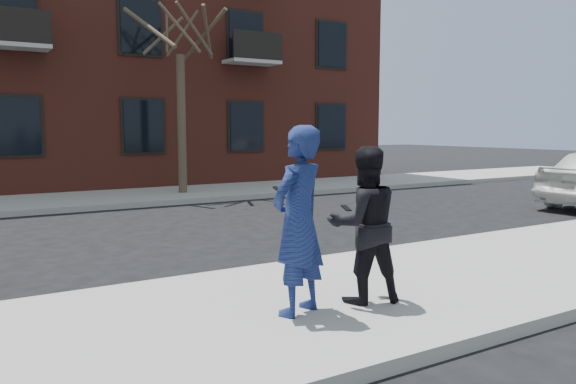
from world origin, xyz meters
TOP-DOWN VIEW (x-y plane):
  - ground at (0.00, 0.00)m, footprint 100.00×100.00m
  - near_sidewalk at (0.00, -0.25)m, footprint 50.00×3.50m
  - near_curb at (0.00, 1.55)m, footprint 50.00×0.10m
  - far_sidewalk at (0.00, 11.25)m, footprint 50.00×3.50m
  - far_curb at (0.00, 9.45)m, footprint 50.00×0.10m
  - apartment_building at (2.00, 18.00)m, footprint 24.30×10.30m
  - street_tree at (4.50, 11.00)m, footprint 3.60×3.60m
  - man_hoodie at (1.50, -0.54)m, footprint 0.87×0.73m
  - man_peacoat at (2.37, -0.56)m, footprint 1.01×0.88m

SIDE VIEW (x-z plane):
  - ground at x=0.00m, z-range 0.00..0.00m
  - near_sidewalk at x=0.00m, z-range 0.00..0.15m
  - near_curb at x=0.00m, z-range 0.00..0.15m
  - far_sidewalk at x=0.00m, z-range 0.00..0.15m
  - far_curb at x=0.00m, z-range 0.00..0.15m
  - man_peacoat at x=2.37m, z-range 0.15..1.93m
  - man_hoodie at x=1.50m, z-range 0.15..2.17m
  - street_tree at x=4.50m, z-range 2.12..8.92m
  - apartment_building at x=2.00m, z-range 0.01..12.31m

